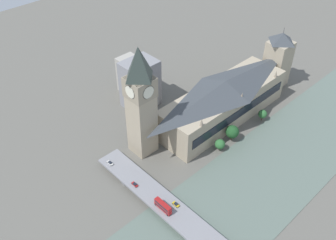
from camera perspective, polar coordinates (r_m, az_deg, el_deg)
The scene contains 15 objects.
ground_plane at distance 253.61m, azimuth 10.09°, elevation -2.18°, with size 600.00×600.00×0.00m, color #605E56.
river_water at distance 241.16m, azimuth 16.59°, elevation -6.11°, with size 57.93×360.00×0.30m, color slate.
parliament_hall at distance 257.32m, azimuth 8.50°, elevation 3.06°, with size 30.03×100.58×30.46m.
clock_tower at distance 215.19m, azimuth -4.18°, elevation 3.04°, with size 14.88×14.88×72.92m.
victoria_tower at distance 298.76m, azimuth 16.38°, elevation 8.88°, with size 16.34×16.34×47.39m.
road_bridge at distance 196.27m, azimuth 4.26°, elevation -16.50°, with size 147.86×14.36×4.55m.
double_decker_bus_mid at distance 200.19m, azimuth -0.77°, elevation -12.96°, with size 11.01×2.62×5.08m.
car_northbound_mid at distance 213.12m, azimuth -5.09°, elevation -9.74°, with size 4.22×1.75×1.25m.
car_northbound_tail at distance 203.53m, azimuth 1.20°, elevation -12.71°, with size 4.05×1.81×1.39m.
car_southbound_lead at distance 226.02m, azimuth -8.83°, elevation -6.48°, with size 4.53×1.80×1.44m.
city_block_west at distance 281.02m, azimuth -5.16°, elevation 6.48°, with size 25.17×14.89×27.61m.
city_block_center at distance 266.07m, azimuth -4.27°, elevation 5.49°, with size 19.13×23.69×35.67m.
tree_embankment_near at distance 237.73m, azimuth 7.92°, elevation -3.67°, with size 6.49×6.49×8.20m.
tree_embankment_mid at distance 244.44m, azimuth 9.76°, elevation -1.78°, with size 8.72×8.72×11.52m.
tree_embankment_far at distance 265.70m, azimuth 14.21°, elevation 0.89°, with size 6.04×6.04×8.61m.
Camera 1 is at (-104.86, 160.63, 165.90)m, focal length 40.00 mm.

